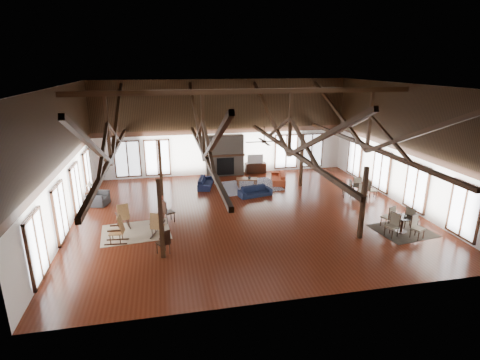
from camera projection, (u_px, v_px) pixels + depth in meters
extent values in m
plane|color=#552011|center=(247.00, 213.00, 18.04)|extent=(16.00, 16.00, 0.00)
cube|color=black|center=(248.00, 86.00, 16.24)|extent=(16.00, 14.00, 0.02)
cube|color=white|center=(223.00, 128.00, 23.68)|extent=(16.00, 0.02, 6.00)
cube|color=white|center=(302.00, 208.00, 10.60)|extent=(16.00, 0.02, 6.00)
cube|color=white|center=(61.00, 162.00, 15.61)|extent=(0.02, 14.00, 6.00)
cube|color=white|center=(404.00, 145.00, 18.67)|extent=(0.02, 14.00, 6.00)
cube|color=#2F1E0D|center=(248.00, 91.00, 16.32)|extent=(15.60, 0.18, 0.22)
cube|color=#2F1E0D|center=(111.00, 158.00, 15.98)|extent=(0.16, 13.70, 0.18)
cube|color=#2F1E0D|center=(107.00, 127.00, 15.57)|extent=(0.14, 0.14, 2.70)
cube|color=#2F1E0D|center=(117.00, 118.00, 18.88)|extent=(0.15, 7.07, 3.12)
cube|color=#2F1E0D|center=(94.00, 147.00, 12.34)|extent=(0.15, 7.07, 3.12)
cube|color=#2F1E0D|center=(204.00, 154.00, 16.74)|extent=(0.16, 13.70, 0.18)
cube|color=#2F1E0D|center=(203.00, 124.00, 16.34)|extent=(0.14, 0.14, 2.70)
cube|color=#2F1E0D|center=(196.00, 116.00, 19.65)|extent=(0.15, 7.07, 3.12)
cube|color=#2F1E0D|center=(214.00, 142.00, 13.10)|extent=(0.15, 7.07, 3.12)
cube|color=#2F1E0D|center=(289.00, 150.00, 17.51)|extent=(0.16, 13.70, 0.18)
cube|color=#2F1E0D|center=(290.00, 121.00, 17.10)|extent=(0.14, 0.14, 2.70)
cube|color=#2F1E0D|center=(269.00, 114.00, 20.41)|extent=(0.15, 7.07, 3.12)
cube|color=#2F1E0D|center=(321.00, 138.00, 13.87)|extent=(0.15, 7.07, 3.12)
cube|color=#2F1E0D|center=(367.00, 146.00, 18.27)|extent=(0.16, 13.70, 0.18)
cube|color=#2F1E0D|center=(370.00, 118.00, 17.87)|extent=(0.14, 0.14, 2.70)
cube|color=#2F1E0D|center=(337.00, 112.00, 21.18)|extent=(0.15, 7.07, 3.12)
cube|color=#2F1E0D|center=(417.00, 134.00, 14.63)|extent=(0.15, 7.07, 3.12)
cube|color=#2F1E0D|center=(161.00, 219.00, 13.54)|extent=(0.16, 0.16, 3.05)
cube|color=#2F1E0D|center=(363.00, 203.00, 15.07)|extent=(0.16, 0.16, 3.05)
cube|color=#2F1E0D|center=(161.00, 168.00, 20.09)|extent=(0.16, 0.16, 3.05)
cube|color=#2F1E0D|center=(302.00, 161.00, 21.62)|extent=(0.16, 0.16, 3.05)
cube|color=#726457|center=(225.00, 155.00, 23.89)|extent=(2.40, 0.62, 2.60)
cube|color=black|center=(225.00, 166.00, 23.79)|extent=(1.10, 0.06, 1.10)
cube|color=black|center=(225.00, 156.00, 23.62)|extent=(2.50, 0.20, 0.12)
cylinder|color=black|center=(264.00, 134.00, 15.99)|extent=(0.04, 0.04, 0.70)
cylinder|color=black|center=(264.00, 142.00, 16.09)|extent=(0.20, 0.20, 0.10)
cube|color=black|center=(274.00, 141.00, 16.18)|extent=(0.70, 0.12, 0.02)
cube|color=black|center=(261.00, 140.00, 16.51)|extent=(0.12, 0.70, 0.02)
cube|color=black|center=(254.00, 142.00, 16.00)|extent=(0.70, 0.12, 0.02)
cube|color=black|center=(267.00, 144.00, 15.67)|extent=(0.12, 0.70, 0.02)
imported|color=#131B34|center=(255.00, 191.00, 20.35)|extent=(1.92, 1.09, 0.53)
imported|color=black|center=(206.00, 182.00, 21.85)|extent=(2.00, 1.16, 0.55)
imported|color=#A03A1F|center=(278.00, 178.00, 22.68)|extent=(2.08, 1.21, 0.57)
cube|color=brown|center=(247.00, 179.00, 21.90)|extent=(1.33, 0.87, 0.06)
cube|color=brown|center=(239.00, 184.00, 21.69)|extent=(0.06, 0.06, 0.41)
cube|color=brown|center=(238.00, 182.00, 22.06)|extent=(0.06, 0.06, 0.41)
cube|color=brown|center=(256.00, 183.00, 21.88)|extent=(0.06, 0.06, 0.41)
cube|color=brown|center=(254.00, 181.00, 22.26)|extent=(0.06, 0.06, 0.41)
imported|color=#B2B2B2|center=(249.00, 177.00, 21.81)|extent=(0.24, 0.24, 0.20)
imported|color=#292A2B|center=(98.00, 199.00, 19.06)|extent=(1.21, 1.13, 0.65)
cube|color=black|center=(91.00, 197.00, 19.34)|extent=(0.47, 0.47, 0.63)
cylinder|color=black|center=(90.00, 188.00, 19.19)|extent=(0.08, 0.08, 0.38)
cone|color=beige|center=(89.00, 183.00, 19.11)|extent=(0.33, 0.33, 0.27)
cube|color=#9D6F3B|center=(123.00, 218.00, 16.47)|extent=(0.60, 0.59, 0.05)
cube|color=#9D6F3B|center=(123.00, 212.00, 16.18)|extent=(0.52, 0.32, 0.71)
cube|color=black|center=(119.00, 227.00, 16.50)|extent=(0.30, 0.85, 0.05)
cube|color=black|center=(128.00, 225.00, 16.68)|extent=(0.30, 0.85, 0.05)
cube|color=#9D6F3B|center=(158.00, 226.00, 15.63)|extent=(0.59, 0.58, 0.05)
cube|color=#9D6F3B|center=(155.00, 221.00, 15.34)|extent=(0.50, 0.33, 0.67)
cube|color=black|center=(154.00, 234.00, 15.78)|extent=(0.34, 0.79, 0.05)
cube|color=black|center=(163.00, 235.00, 15.72)|extent=(0.34, 0.79, 0.05)
cube|color=#9D6F3B|center=(116.00, 232.00, 14.99)|extent=(0.53, 0.55, 0.05)
cube|color=#9D6F3B|center=(121.00, 224.00, 14.91)|extent=(0.24, 0.52, 0.73)
cube|color=black|center=(116.00, 244.00, 14.91)|extent=(0.90, 0.14, 0.05)
cube|color=black|center=(118.00, 240.00, 15.31)|extent=(0.90, 0.14, 0.05)
cube|color=black|center=(169.00, 212.00, 16.95)|extent=(0.58, 0.58, 0.05)
cube|color=black|center=(164.00, 207.00, 16.76)|extent=(0.21, 0.42, 0.58)
cylinder|color=black|center=(169.00, 217.00, 17.02)|extent=(0.04, 0.04, 0.48)
cube|color=black|center=(163.00, 243.00, 14.09)|extent=(0.58, 0.58, 0.05)
cube|color=black|center=(165.00, 238.00, 13.87)|extent=(0.40, 0.24, 0.56)
cylinder|color=black|center=(163.00, 248.00, 14.16)|extent=(0.03, 0.03, 0.46)
cylinder|color=black|center=(403.00, 217.00, 15.84)|extent=(0.82, 0.82, 0.04)
cylinder|color=black|center=(402.00, 224.00, 15.94)|extent=(0.10, 0.10, 0.67)
cylinder|color=black|center=(401.00, 232.00, 16.04)|extent=(0.49, 0.49, 0.04)
cylinder|color=black|center=(360.00, 186.00, 20.01)|extent=(0.79, 0.79, 0.04)
cylinder|color=black|center=(359.00, 191.00, 20.11)|extent=(0.10, 0.10, 0.65)
cylinder|color=black|center=(359.00, 197.00, 20.20)|extent=(0.47, 0.47, 0.04)
imported|color=#B2B2B2|center=(405.00, 216.00, 15.79)|extent=(0.14, 0.14, 0.09)
imported|color=#B2B2B2|center=(360.00, 184.00, 20.09)|extent=(0.16, 0.16, 0.10)
cube|color=black|center=(256.00, 168.00, 24.65)|extent=(1.32, 0.49, 0.66)
imported|color=#B2B2B2|center=(255.00, 159.00, 24.45)|extent=(1.03, 0.17, 0.59)
cube|color=tan|center=(136.00, 232.00, 16.06)|extent=(3.03, 2.48, 0.01)
cube|color=#171742|center=(249.00, 186.00, 22.00)|extent=(3.84, 3.08, 0.01)
cube|color=black|center=(402.00, 231.00, 16.17)|extent=(2.52, 2.35, 0.01)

